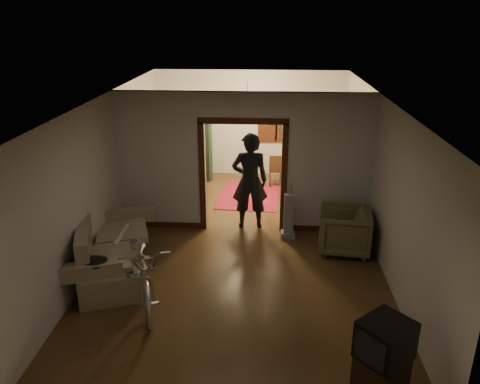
# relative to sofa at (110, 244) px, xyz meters

# --- Properties ---
(floor) EXTENTS (5.00, 8.50, 0.01)m
(floor) POSITION_rel_sofa_xyz_m (2.15, 1.10, -0.51)
(floor) COLOR #3C2613
(floor) RESTS_ON ground
(ceiling) EXTENTS (5.00, 8.50, 0.01)m
(ceiling) POSITION_rel_sofa_xyz_m (2.15, 1.10, 2.29)
(ceiling) COLOR white
(ceiling) RESTS_ON floor
(wall_back) EXTENTS (5.00, 0.02, 2.80)m
(wall_back) POSITION_rel_sofa_xyz_m (2.15, 5.35, 0.89)
(wall_back) COLOR beige
(wall_back) RESTS_ON floor
(wall_left) EXTENTS (0.02, 8.50, 2.80)m
(wall_left) POSITION_rel_sofa_xyz_m (-0.35, 1.10, 0.89)
(wall_left) COLOR beige
(wall_left) RESTS_ON floor
(wall_right) EXTENTS (0.02, 8.50, 2.80)m
(wall_right) POSITION_rel_sofa_xyz_m (4.65, 1.10, 0.89)
(wall_right) COLOR beige
(wall_right) RESTS_ON floor
(partition_wall) EXTENTS (5.00, 0.14, 2.80)m
(partition_wall) POSITION_rel_sofa_xyz_m (2.15, 1.85, 0.89)
(partition_wall) COLOR beige
(partition_wall) RESTS_ON floor
(door_casing) EXTENTS (1.74, 0.20, 2.32)m
(door_casing) POSITION_rel_sofa_xyz_m (2.15, 1.85, 0.59)
(door_casing) COLOR #3C1C0D
(door_casing) RESTS_ON floor
(far_window) EXTENTS (0.98, 0.06, 1.28)m
(far_window) POSITION_rel_sofa_xyz_m (2.85, 5.31, 1.04)
(far_window) COLOR black
(far_window) RESTS_ON wall_back
(chandelier) EXTENTS (0.24, 0.24, 0.24)m
(chandelier) POSITION_rel_sofa_xyz_m (2.15, 3.60, 1.84)
(chandelier) COLOR #FFE0A5
(chandelier) RESTS_ON ceiling
(light_switch) EXTENTS (0.08, 0.01, 0.12)m
(light_switch) POSITION_rel_sofa_xyz_m (3.20, 1.78, 0.74)
(light_switch) COLOR silver
(light_switch) RESTS_ON partition_wall
(sofa) EXTENTS (1.67, 2.44, 1.03)m
(sofa) POSITION_rel_sofa_xyz_m (0.00, 0.00, 0.00)
(sofa) COLOR #7A6D51
(sofa) RESTS_ON floor
(rolled_paper) EXTENTS (0.10, 0.82, 0.10)m
(rolled_paper) POSITION_rel_sofa_xyz_m (0.10, 0.30, 0.02)
(rolled_paper) COLOR beige
(rolled_paper) RESTS_ON sofa
(jacket) EXTENTS (0.51, 0.38, 0.15)m
(jacket) POSITION_rel_sofa_xyz_m (0.05, -0.91, 0.17)
(jacket) COLOR black
(jacket) RESTS_ON sofa
(bicycle) EXTENTS (1.36, 2.18, 1.08)m
(bicycle) POSITION_rel_sofa_xyz_m (0.77, -0.80, 0.02)
(bicycle) COLOR silver
(bicycle) RESTS_ON floor
(armchair) EXTENTS (1.01, 0.98, 0.83)m
(armchair) POSITION_rel_sofa_xyz_m (4.07, 0.98, -0.10)
(armchair) COLOR brown
(armchair) RESTS_ON floor
(tv_stand) EXTENTS (0.70, 0.69, 0.47)m
(tv_stand) POSITION_rel_sofa_xyz_m (3.99, -2.49, -0.28)
(tv_stand) COLOR black
(tv_stand) RESTS_ON floor
(crt_tv) EXTENTS (0.74, 0.74, 0.48)m
(crt_tv) POSITION_rel_sofa_xyz_m (3.99, -2.49, 0.20)
(crt_tv) COLOR black
(crt_tv) RESTS_ON tv_stand
(vacuum) EXTENTS (0.33, 0.29, 0.92)m
(vacuum) POSITION_rel_sofa_xyz_m (3.06, 1.48, -0.06)
(vacuum) COLOR gray
(vacuum) RESTS_ON floor
(person) EXTENTS (0.78, 0.55, 2.00)m
(person) POSITION_rel_sofa_xyz_m (2.28, 1.94, 0.48)
(person) COLOR black
(person) RESTS_ON floor
(oriental_rug) EXTENTS (1.54, 1.95, 0.01)m
(oriental_rug) POSITION_rel_sofa_xyz_m (2.21, 3.64, -0.51)
(oriental_rug) COLOR maroon
(oriental_rug) RESTS_ON floor
(locker) EXTENTS (0.90, 0.67, 1.61)m
(locker) POSITION_rel_sofa_xyz_m (0.75, 4.79, 0.29)
(locker) COLOR #223924
(locker) RESTS_ON floor
(globe) EXTENTS (0.25, 0.25, 0.25)m
(globe) POSITION_rel_sofa_xyz_m (0.75, 4.79, 1.43)
(globe) COLOR #1E5972
(globe) RESTS_ON locker
(desk) EXTENTS (0.89, 0.51, 0.66)m
(desk) POSITION_rel_sofa_xyz_m (3.39, 4.64, -0.19)
(desk) COLOR #311E10
(desk) RESTS_ON floor
(desk_chair) EXTENTS (0.47, 0.47, 0.84)m
(desk_chair) POSITION_rel_sofa_xyz_m (2.86, 4.45, -0.10)
(desk_chair) COLOR #311E10
(desk_chair) RESTS_ON floor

